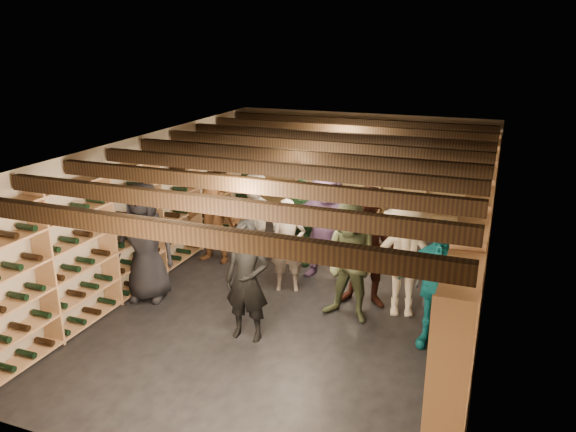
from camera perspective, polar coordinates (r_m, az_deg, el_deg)
The scene contains 22 objects.
ground at distance 9.00m, azimuth 1.02°, elevation -8.16°, with size 8.00×8.00×0.00m, color black.
walls at distance 8.54m, azimuth 1.07°, elevation -0.91°, with size 5.52×8.02×2.40m.
ceiling at distance 8.23m, azimuth 1.12°, elevation 7.01°, with size 5.50×8.00×0.01m, color beige.
ceiling_joists at distance 8.26m, azimuth 1.11°, elevation 6.06°, with size 5.40×7.12×0.18m.
wine_rack_left at distance 9.72m, azimuth -13.31°, elevation 0.18°, with size 0.32×7.50×2.15m.
wine_rack_right at distance 8.13m, azimuth 18.37°, elevation -3.81°, with size 0.32×7.50×2.15m.
wine_rack_back at distance 12.11m, azimuth 7.32°, elevation 4.00°, with size 4.70×0.30×2.15m.
crate_stack_left at distance 10.25m, azimuth 0.12°, elevation -3.25°, with size 0.53×0.38×0.51m.
crate_stack_right at distance 10.73m, azimuth 0.49°, elevation -2.26°, with size 0.58×0.48×0.51m.
crate_loose at distance 10.38m, azimuth 8.37°, elevation -4.18°, with size 0.50×0.33×0.17m, color tan.
person_0 at distance 8.87m, azimuth -14.34°, elevation -2.60°, with size 0.91×0.59×1.87m, color black.
person_1 at distance 7.53m, azimuth -4.18°, elevation -6.59°, with size 0.61×0.40×1.68m, color black.
person_2 at distance 8.02m, azimuth 6.48°, elevation -4.71°, with size 0.86×0.67×1.78m, color #495335.
person_3 at distance 8.29m, azimuth 11.79°, elevation -4.21°, with size 1.15×0.66×1.78m, color beige.
person_4 at distance 7.55m, azimuth 14.92°, elevation -6.75°, with size 1.04×0.43×1.77m, color #106D7A.
person_5 at distance 10.23m, azimuth -7.57°, elevation -0.53°, with size 1.38×0.44×1.49m, color brown.
person_7 at distance 8.95m, azimuth 0.01°, elevation -3.03°, with size 0.55×0.36×1.52m, color gray.
person_8 at distance 8.45m, azimuth 8.32°, elevation -3.23°, with size 0.91×0.71×1.87m, color #431D15.
person_9 at distance 10.29m, azimuth -3.32°, elevation -0.03°, with size 1.02×0.59×1.58m, color #B0AAA0.
person_10 at distance 9.97m, azimuth 1.25°, elevation -0.60°, with size 0.92×0.39×1.58m, color #234A26.
person_11 at distance 9.45m, azimuth 3.89°, elevation -0.63°, with size 1.78×0.57×1.91m, color slate.
person_12 at distance 8.34m, azimuth 15.51°, elevation -5.41°, with size 0.73×0.47×1.49m, color #35373B.
Camera 1 is at (2.76, -7.60, 3.96)m, focal length 35.00 mm.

